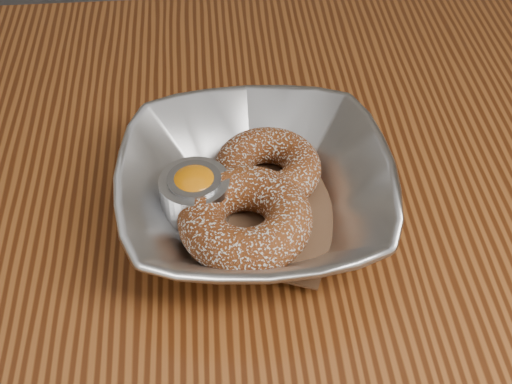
{
  "coord_description": "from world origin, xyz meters",
  "views": [
    {
      "loc": [
        0.06,
        -0.43,
        1.21
      ],
      "look_at": [
        0.09,
        0.01,
        0.78
      ],
      "focal_mm": 50.0,
      "sensor_mm": 36.0,
      "label": 1
    }
  ],
  "objects": [
    {
      "name": "donut_front",
      "position": [
        0.08,
        -0.02,
        0.78
      ],
      "size": [
        0.15,
        0.15,
        0.04
      ],
      "primitive_type": "torus",
      "rotation": [
        0.0,
        0.0,
        0.38
      ],
      "color": "brown",
      "rests_on": "parchment"
    },
    {
      "name": "donut_back",
      "position": [
        0.11,
        0.04,
        0.78
      ],
      "size": [
        0.12,
        0.12,
        0.03
      ],
      "primitive_type": "torus",
      "rotation": [
        0.0,
        0.0,
        -0.23
      ],
      "color": "brown",
      "rests_on": "parchment"
    },
    {
      "name": "table",
      "position": [
        0.0,
        0.0,
        0.65
      ],
      "size": [
        1.2,
        0.8,
        0.75
      ],
      "color": "brown",
      "rests_on": "ground_plane"
    },
    {
      "name": "ramekin",
      "position": [
        0.04,
        0.01,
        0.78
      ],
      "size": [
        0.06,
        0.06,
        0.05
      ],
      "color": "#B3B6BB",
      "rests_on": "table"
    },
    {
      "name": "serving_bowl",
      "position": [
        0.09,
        0.01,
        0.78
      ],
      "size": [
        0.24,
        0.24,
        0.06
      ],
      "primitive_type": "imported",
      "color": "#B3B6BB",
      "rests_on": "table"
    },
    {
      "name": "parchment",
      "position": [
        0.09,
        0.01,
        0.76
      ],
      "size": [
        0.19,
        0.19,
        0.0
      ],
      "primitive_type": "cube",
      "rotation": [
        0.0,
        0.0,
        1.21
      ],
      "color": "brown",
      "rests_on": "table"
    }
  ]
}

